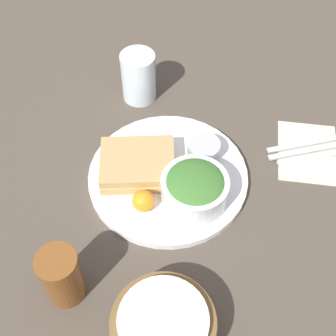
{
  "coord_description": "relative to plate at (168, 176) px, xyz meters",
  "views": [
    {
      "loc": [
        -0.08,
        0.54,
        0.75
      ],
      "look_at": [
        0.0,
        0.0,
        0.04
      ],
      "focal_mm": 50.0,
      "sensor_mm": 36.0,
      "label": 1
    }
  ],
  "objects": [
    {
      "name": "orange_wedge",
      "position": [
        0.03,
        0.08,
        0.03
      ],
      "size": [
        0.04,
        0.04,
        0.04
      ],
      "primitive_type": "sphere",
      "color": "orange",
      "rests_on": "plate"
    },
    {
      "name": "fork",
      "position": [
        -0.27,
        -0.12,
        -0.0
      ],
      "size": [
        0.16,
        0.07,
        0.01
      ],
      "primitive_type": "cube",
      "rotation": [
        0.0,
        0.0,
        3.51
      ],
      "color": "silver",
      "rests_on": "napkin"
    },
    {
      "name": "napkin",
      "position": [
        -0.28,
        -0.11,
        -0.01
      ],
      "size": [
        0.12,
        0.16,
        0.0
      ],
      "primitive_type": "cube",
      "color": "beige",
      "rests_on": "ground_plane"
    },
    {
      "name": "sandwich",
      "position": [
        0.06,
        0.0,
        0.03
      ],
      "size": [
        0.16,
        0.14,
        0.04
      ],
      "color": "tan",
      "rests_on": "plate"
    },
    {
      "name": "bread_basket",
      "position": [
        -0.04,
        0.3,
        0.03
      ],
      "size": [
        0.16,
        0.16,
        0.07
      ],
      "color": "brown",
      "rests_on": "ground_plane"
    },
    {
      "name": "ground_plane",
      "position": [
        0.0,
        0.0,
        -0.01
      ],
      "size": [
        4.0,
        4.0,
        0.0
      ],
      "primitive_type": "plane",
      "color": "#4C4238"
    },
    {
      "name": "dressing_cup",
      "position": [
        -0.06,
        -0.06,
        0.03
      ],
      "size": [
        0.07,
        0.07,
        0.04
      ],
      "primitive_type": "cylinder",
      "color": "#B7B7BC",
      "rests_on": "plate"
    },
    {
      "name": "spoon",
      "position": [
        -0.28,
        -0.09,
        -0.0
      ],
      "size": [
        0.14,
        0.06,
        0.01
      ],
      "primitive_type": "cube",
      "rotation": [
        0.0,
        0.0,
        3.51
      ],
      "color": "silver",
      "rests_on": "napkin"
    },
    {
      "name": "water_glass",
      "position": [
        0.1,
        -0.22,
        0.05
      ],
      "size": [
        0.08,
        0.08,
        0.11
      ],
      "primitive_type": "cylinder",
      "color": "silver",
      "rests_on": "ground_plane"
    },
    {
      "name": "drink_glass",
      "position": [
        0.14,
        0.25,
        0.05
      ],
      "size": [
        0.07,
        0.07,
        0.11
      ],
      "primitive_type": "cylinder",
      "color": "brown",
      "rests_on": "ground_plane"
    },
    {
      "name": "salad_bowl",
      "position": [
        -0.06,
        0.05,
        0.04
      ],
      "size": [
        0.13,
        0.13,
        0.07
      ],
      "color": "white",
      "rests_on": "plate"
    },
    {
      "name": "plate",
      "position": [
        0.0,
        0.0,
        0.0
      ],
      "size": [
        0.31,
        0.31,
        0.02
      ],
      "primitive_type": "cylinder",
      "color": "white",
      "rests_on": "ground_plane"
    },
    {
      "name": "knife",
      "position": [
        -0.28,
        -0.11,
        -0.0
      ],
      "size": [
        0.17,
        0.07,
        0.01
      ],
      "primitive_type": "cube",
      "rotation": [
        0.0,
        0.0,
        3.51
      ],
      "color": "silver",
      "rests_on": "napkin"
    }
  ]
}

